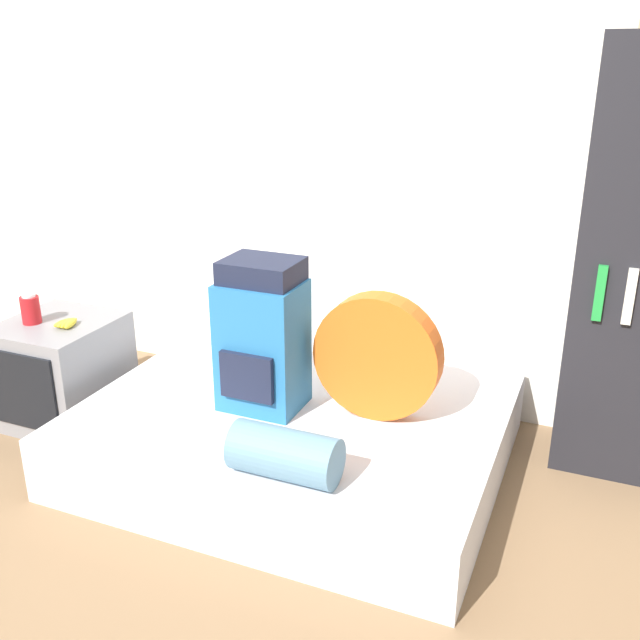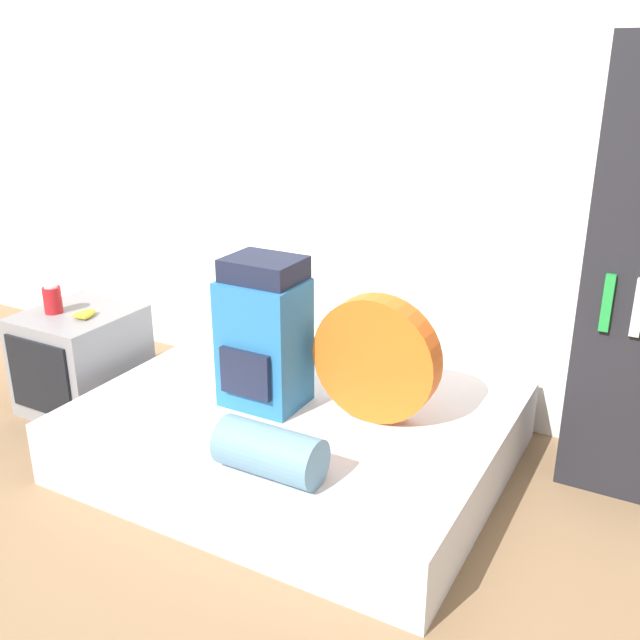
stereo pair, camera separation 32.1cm
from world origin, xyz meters
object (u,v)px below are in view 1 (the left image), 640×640
Objects in this scene: canister at (31,309)px; tent_bag at (378,356)px; backpack at (262,337)px; sleeping_roll at (285,454)px; television at (62,371)px.

tent_bag is at bearing 6.07° from canister.
backpack is 1.64× the size of sleeping_roll.
tent_bag is at bearing 75.50° from sleeping_roll.
canister reaches higher than television.
canister is at bearing -151.17° from television.
tent_bag is at bearing 12.60° from backpack.
sleeping_roll is (0.36, -0.52, -0.25)m from backpack.
backpack is 1.28m from television.
backpack reaches higher than television.
backpack is 1.20× the size of television.
backpack is at bearing -167.40° from tent_bag.
television is 0.38m from canister.
television is (-1.74, -0.14, -0.33)m from tent_bag.
tent_bag is 0.69m from sleeping_roll.
sleeping_roll is at bearing -17.51° from television.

